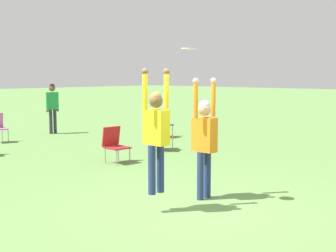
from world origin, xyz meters
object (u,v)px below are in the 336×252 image
Objects in this scene: person_jumping at (156,129)px; camping_chair_1 at (114,143)px; camping_chair_3 at (159,133)px; frisbee at (189,49)px; camping_chair_2 at (162,121)px; person_defending at (204,135)px; person_spectator_near at (52,103)px.

person_jumping is 2.22× the size of camping_chair_1.
camping_chair_1 is 2.15m from camping_chair_3.
frisbee is 8.60m from camping_chair_2.
frisbee reaches higher than camping_chair_3.
camping_chair_2 is (6.44, 5.95, -0.77)m from person_jumping.
person_jumping is 6.05m from camping_chair_3.
person_defending is 5.34m from camping_chair_3.
camping_chair_3 is at bearing -69.04° from person_spectator_near.
person_defending is 1.15× the size of person_spectator_near.
person_spectator_near is (3.34, 9.68, -0.00)m from person_defending.
person_jumping is 7.40× the size of frisbee.
person_spectator_near is (0.10, 5.47, 0.61)m from camping_chair_3.
person_jumping is at bearing 171.20° from frisbee.
camping_chair_3 is 0.49× the size of person_spectator_near.
person_spectator_near reaches higher than camping_chair_2.
person_spectator_near reaches higher than camping_chair_1.
camping_chair_2 is 1.07× the size of camping_chair_3.
camping_chair_2 is 2.78m from camping_chair_3.
camping_chair_2 is 4.18m from person_spectator_near.
camping_chair_1 is (1.59, 3.73, -2.09)m from frisbee.
person_jumping is 8.80m from camping_chair_2.
person_jumping is 2.21× the size of camping_chair_3.
person_spectator_near is at bearing -105.87° from camping_chair_1.
camping_chair_2 reaches higher than camping_chair_3.
camping_chair_3 is at bearing -162.36° from camping_chair_1.
person_defending reaches higher than camping_chair_1.
person_jumping is at bearing -90.00° from person_defending.
camping_chair_2 is at bearing -146.55° from camping_chair_1.
camping_chair_1 is 4.78m from camping_chair_2.
person_jumping is 1.07× the size of person_spectator_near.
person_jumping is 1.43m from frisbee.
camping_chair_1 is 0.93× the size of camping_chair_2.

